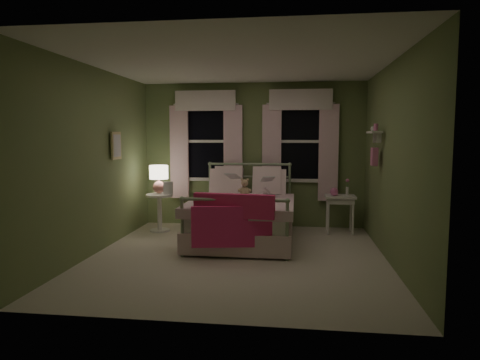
# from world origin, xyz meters

# --- Properties ---
(room_shell) EXTENTS (4.20, 4.20, 4.20)m
(room_shell) POSITION_xyz_m (0.00, 0.00, 1.30)
(room_shell) COLOR beige
(room_shell) RESTS_ON ground
(bed) EXTENTS (1.58, 2.04, 1.18)m
(bed) POSITION_xyz_m (-0.03, 0.91, 0.38)
(bed) COLOR white
(bed) RESTS_ON ground
(pink_throw) EXTENTS (1.10, 0.30, 0.71)m
(pink_throw) POSITION_xyz_m (-0.03, -0.11, 0.61)
(pink_throw) COLOR #E32C68
(pink_throw) RESTS_ON bed
(child_left) EXTENTS (0.28, 0.20, 0.69)m
(child_left) POSITION_xyz_m (-0.31, 1.33, 0.92)
(child_left) COLOR #F7D1DD
(child_left) RESTS_ON bed
(child_right) EXTENTS (0.36, 0.31, 0.64)m
(child_right) POSITION_xyz_m (0.25, 1.33, 0.89)
(child_right) COLOR #F7D1DD
(child_right) RESTS_ON bed
(book_left) EXTENTS (0.22, 0.16, 0.26)m
(book_left) POSITION_xyz_m (-0.31, 1.08, 0.96)
(book_left) COLOR beige
(book_left) RESTS_ON child_left
(book_right) EXTENTS (0.22, 0.16, 0.26)m
(book_right) POSITION_xyz_m (0.25, 1.08, 0.92)
(book_right) COLOR beige
(book_right) RESTS_ON child_right
(teddy_bear) EXTENTS (0.22, 0.17, 0.30)m
(teddy_bear) POSITION_xyz_m (-0.03, 1.18, 0.79)
(teddy_bear) COLOR tan
(teddy_bear) RESTS_ON bed
(nightstand_left) EXTENTS (0.46, 0.46, 0.65)m
(nightstand_left) POSITION_xyz_m (-1.55, 1.41, 0.42)
(nightstand_left) COLOR white
(nightstand_left) RESTS_ON ground
(table_lamp) EXTENTS (0.32, 0.32, 0.48)m
(table_lamp) POSITION_xyz_m (-1.55, 1.41, 0.95)
(table_lamp) COLOR #D7837F
(table_lamp) RESTS_ON nightstand_left
(book_nightstand) EXTENTS (0.23, 0.27, 0.02)m
(book_nightstand) POSITION_xyz_m (-1.45, 1.33, 0.66)
(book_nightstand) COLOR beige
(book_nightstand) RESTS_ON nightstand_left
(nightstand_right) EXTENTS (0.50, 0.40, 0.64)m
(nightstand_right) POSITION_xyz_m (1.53, 1.64, 0.55)
(nightstand_right) COLOR white
(nightstand_right) RESTS_ON ground
(pink_toy) EXTENTS (0.14, 0.19, 0.14)m
(pink_toy) POSITION_xyz_m (1.43, 1.63, 0.71)
(pink_toy) COLOR pink
(pink_toy) RESTS_ON nightstand_right
(bud_vase) EXTENTS (0.06, 0.06, 0.28)m
(bud_vase) POSITION_xyz_m (1.65, 1.69, 0.79)
(bud_vase) COLOR white
(bud_vase) RESTS_ON nightstand_right
(window_left) EXTENTS (1.34, 0.13, 1.96)m
(window_left) POSITION_xyz_m (-0.85, 2.03, 1.62)
(window_left) COLOR black
(window_left) RESTS_ON room_shell
(window_right) EXTENTS (1.34, 0.13, 1.96)m
(window_right) POSITION_xyz_m (0.85, 2.03, 1.62)
(window_right) COLOR black
(window_right) RESTS_ON room_shell
(wall_shelf) EXTENTS (0.15, 0.50, 0.60)m
(wall_shelf) POSITION_xyz_m (1.90, 0.70, 1.52)
(wall_shelf) COLOR white
(wall_shelf) RESTS_ON room_shell
(framed_picture) EXTENTS (0.03, 0.32, 0.42)m
(framed_picture) POSITION_xyz_m (-1.95, 0.60, 1.50)
(framed_picture) COLOR beige
(framed_picture) RESTS_ON room_shell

